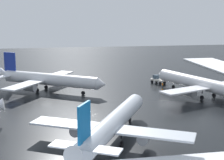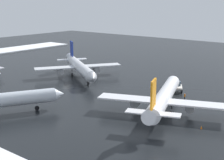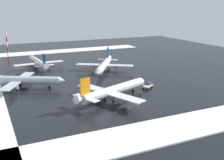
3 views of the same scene
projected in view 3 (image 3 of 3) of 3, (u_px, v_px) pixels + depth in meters
ground_plane at (94, 73)px, 133.87m from camera, size 240.00×240.00×0.00m
snow_bank_left at (58, 51)px, 192.36m from camera, size 14.00×116.00×0.43m
snow_bank_right at (185, 126)px, 75.26m from camera, size 14.00×116.00×0.43m
airplane_far_rear at (113, 90)px, 95.71m from camera, size 27.62×32.64×10.10m
airplane_parked_portside at (38, 62)px, 143.67m from camera, size 30.30×25.15×8.99m
airplane_foreground_jet at (23, 80)px, 109.24m from camera, size 25.55×29.93×9.70m
airplane_parked_starboard at (104, 65)px, 134.77m from camera, size 29.76×25.56×10.03m
pushback_tug at (148, 85)px, 108.84m from camera, size 4.24×5.08×2.50m
ground_crew_beside_wing at (132, 88)px, 106.80m from camera, size 0.36×0.36×1.71m
ground_crew_near_tug at (140, 92)px, 101.39m from camera, size 0.36×0.36×1.71m
antenna_mast at (7, 47)px, 158.79m from camera, size 0.70×0.70×16.81m
traffic_cone_near_nose at (127, 90)px, 106.81m from camera, size 0.36×0.36×0.55m
traffic_cone_mid_line at (116, 112)px, 85.23m from camera, size 0.36×0.36×0.55m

